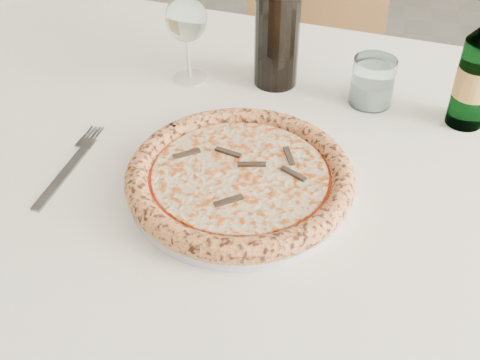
{
  "coord_description": "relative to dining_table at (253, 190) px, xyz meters",
  "views": [
    {
      "loc": [
        0.35,
        -0.46,
        1.31
      ],
      "look_at": [
        0.22,
        0.17,
        0.78
      ],
      "focal_mm": 45.0,
      "sensor_mm": 36.0,
      "label": 1
    }
  ],
  "objects": [
    {
      "name": "tumbler",
      "position": [
        0.17,
        0.17,
        0.12
      ],
      "size": [
        0.07,
        0.07,
        0.08
      ],
      "color": "white",
      "rests_on": "dining_table"
    },
    {
      "name": "beer_bottle",
      "position": [
        0.32,
        0.14,
        0.17
      ],
      "size": [
        0.06,
        0.06,
        0.23
      ],
      "color": "#22552F",
      "rests_on": "dining_table"
    },
    {
      "name": "wine_bottle",
      "position": [
        -0.0,
        0.21,
        0.22
      ],
      "size": [
        0.08,
        0.08,
        0.31
      ],
      "color": "black",
      "rests_on": "dining_table"
    },
    {
      "name": "fork",
      "position": [
        -0.26,
        -0.1,
        0.08
      ],
      "size": [
        0.03,
        0.21,
        0.0
      ],
      "color": "slate",
      "rests_on": "dining_table"
    },
    {
      "name": "plate",
      "position": [
        0.0,
        -0.1,
        0.09
      ],
      "size": [
        0.31,
        0.31,
        0.02
      ],
      "color": "silver",
      "rests_on": "dining_table"
    },
    {
      "name": "dining_table",
      "position": [
        0.0,
        0.0,
        0.0
      ],
      "size": [
        1.65,
        1.09,
        0.76
      ],
      "color": "brown",
      "rests_on": "floor"
    },
    {
      "name": "wine_glass",
      "position": [
        -0.15,
        0.18,
        0.19
      ],
      "size": [
        0.07,
        0.07,
        0.16
      ],
      "color": "silver",
      "rests_on": "dining_table"
    },
    {
      "name": "pizza",
      "position": [
        -0.0,
        -0.1,
        0.11
      ],
      "size": [
        0.32,
        0.32,
        0.03
      ],
      "color": "tan",
      "rests_on": "plate"
    },
    {
      "name": "chair_far",
      "position": [
        0.03,
        0.8,
        -0.14
      ],
      "size": [
        0.47,
        0.47,
        0.93
      ],
      "color": "brown",
      "rests_on": "floor"
    }
  ]
}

